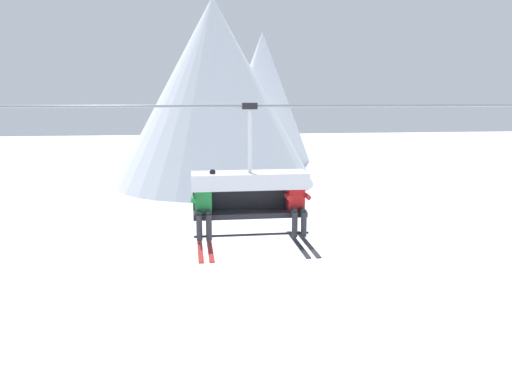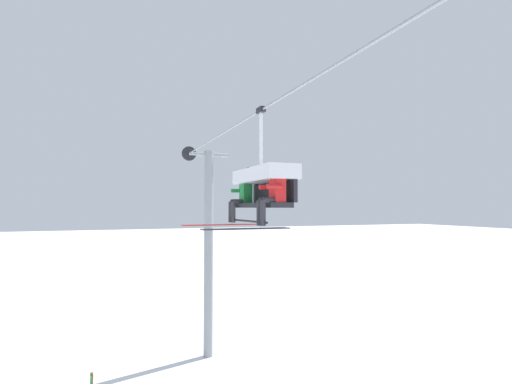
{
  "view_description": "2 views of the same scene",
  "coord_description": "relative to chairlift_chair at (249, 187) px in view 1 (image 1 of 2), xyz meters",
  "views": [
    {
      "loc": [
        0.27,
        -10.1,
        8.06
      ],
      "look_at": [
        1.5,
        -1.0,
        6.3
      ],
      "focal_mm": 35.0,
      "sensor_mm": 36.0,
      "label": 1
    },
    {
      "loc": [
        9.3,
        -4.0,
        5.8
      ],
      "look_at": [
        1.34,
        -0.88,
        6.13
      ],
      "focal_mm": 28.0,
      "sensor_mm": 36.0,
      "label": 2
    }
  ],
  "objects": [
    {
      "name": "skier_red",
      "position": [
        0.89,
        -0.22,
        -0.3
      ],
      "size": [
        0.46,
        1.7,
        1.23
      ],
      "color": "red"
    },
    {
      "name": "mountain_peak_central",
      "position": [
        8.23,
        53.75,
        1.64
      ],
      "size": [
        12.22,
        12.22,
        15.99
      ],
      "color": "white",
      "rests_on": "ground_plane"
    },
    {
      "name": "lift_cable",
      "position": [
        0.35,
        -0.07,
        1.54
      ],
      "size": [
        17.63,
        0.05,
        0.05
      ],
      "color": "gray"
    },
    {
      "name": "chairlift_chair",
      "position": [
        0.0,
        0.0,
        0.0
      ],
      "size": [
        2.21,
        0.74,
        2.46
      ],
      "color": "#232328"
    },
    {
      "name": "skier_green",
      "position": [
        -0.89,
        -0.21,
        -0.28
      ],
      "size": [
        0.48,
        1.7,
        1.34
      ],
      "color": "#23843D"
    },
    {
      "name": "mountain_peak_west",
      "position": [
        1.32,
        37.76,
        2.12
      ],
      "size": [
        18.81,
        18.81,
        16.94
      ],
      "color": "white",
      "rests_on": "ground_plane"
    }
  ]
}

